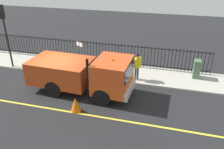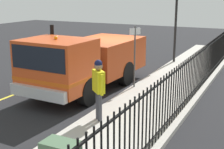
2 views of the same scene
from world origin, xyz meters
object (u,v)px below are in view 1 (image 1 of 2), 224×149
traffic_light_near (4,24)px  utility_cabinet (197,69)px  worker_standing (137,64)px  work_truck (87,73)px  traffic_cone (76,105)px  street_sign (80,54)px

traffic_light_near → utility_cabinet: 12.61m
worker_standing → traffic_light_near: traffic_light_near is taller
worker_standing → utility_cabinet: bearing=152.0°
utility_cabinet → work_truck: bearing=118.6°
traffic_cone → street_sign: 3.90m
worker_standing → traffic_light_near: 8.91m
traffic_light_near → traffic_cone: size_ratio=5.62×
traffic_cone → utility_cabinet: bearing=-49.1°
worker_standing → utility_cabinet: 3.83m
traffic_light_near → utility_cabinet: bearing=99.8°
traffic_light_near → traffic_cone: bearing=62.7°
work_truck → traffic_light_near: bearing=-103.0°
work_truck → street_sign: bearing=-145.1°
traffic_light_near → traffic_cone: traffic_light_near is taller
work_truck → utility_cabinet: (3.30, -6.06, -0.52)m
work_truck → worker_standing: bearing=131.8°
work_truck → worker_standing: size_ratio=3.43×
work_truck → traffic_cone: size_ratio=7.98×
traffic_cone → street_sign: (3.53, 1.13, 1.21)m
street_sign → traffic_light_near: bearing=89.2°
traffic_light_near → utility_cabinet: traffic_light_near is taller
worker_standing → utility_cabinet: worker_standing is taller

